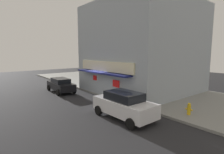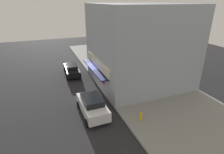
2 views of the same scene
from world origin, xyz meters
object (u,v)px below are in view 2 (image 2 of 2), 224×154
at_px(fire_hydrant, 141,116).
at_px(trash_can, 100,73).
at_px(parked_car_black, 72,69).
at_px(potted_plant_by_window, 131,87).
at_px(parked_car_white, 92,105).
at_px(potted_plant_by_doorway, 110,71).
at_px(pedestrian, 101,60).
at_px(traffic_light, 107,61).

bearing_deg(fire_hydrant, trash_can, -178.47).
bearing_deg(parked_car_black, trash_can, 53.42).
distance_m(potted_plant_by_window, parked_car_white, 5.45).
bearing_deg(parked_car_black, potted_plant_by_doorway, 63.54).
distance_m(trash_can, potted_plant_by_window, 5.58).
distance_m(fire_hydrant, potted_plant_by_window, 5.07).
height_order(trash_can, pedestrian, pedestrian).
bearing_deg(potted_plant_by_window, parked_car_black, -146.91).
bearing_deg(potted_plant_by_doorway, traffic_light, -26.20).
bearing_deg(traffic_light, parked_car_white, -34.93).
height_order(fire_hydrant, potted_plant_by_window, potted_plant_by_window).
distance_m(trash_can, parked_car_white, 8.21).
xyz_separation_m(pedestrian, parked_car_white, (11.09, -4.49, -0.30)).
xyz_separation_m(pedestrian, potted_plant_by_window, (8.81, 0.45, -0.39)).
distance_m(traffic_light, pedestrian, 7.56).
relative_size(pedestrian, parked_car_black, 0.41).
relative_size(trash_can, potted_plant_by_doorway, 0.97).
bearing_deg(fire_hydrant, potted_plant_by_doorway, 173.52).
bearing_deg(potted_plant_by_window, fire_hydrant, -17.27).
bearing_deg(parked_car_white, potted_plant_by_doorway, 148.99).
bearing_deg(parked_car_white, fire_hydrant, 53.34).
bearing_deg(fire_hydrant, parked_car_black, -164.35).
height_order(traffic_light, parked_car_black, traffic_light).
distance_m(fire_hydrant, potted_plant_by_doorway, 10.28).
height_order(traffic_light, potted_plant_by_window, traffic_light).
distance_m(potted_plant_by_doorway, potted_plant_by_window, 5.39).
height_order(potted_plant_by_doorway, parked_car_white, parked_car_white).
bearing_deg(potted_plant_by_doorway, trash_can, -86.73).
xyz_separation_m(traffic_light, parked_car_white, (4.05, -2.83, -2.51)).
relative_size(potted_plant_by_doorway, parked_car_white, 0.22).
distance_m(traffic_light, potted_plant_by_doorway, 4.84).
bearing_deg(parked_car_black, pedestrian, 103.65).
distance_m(fire_hydrant, trash_can, 10.14).
bearing_deg(potted_plant_by_doorway, potted_plant_by_window, 3.67).
distance_m(fire_hydrant, pedestrian, 13.70).
xyz_separation_m(traffic_light, potted_plant_by_window, (1.77, 2.12, -2.60)).
relative_size(pedestrian, parked_car_white, 0.42).
bearing_deg(parked_car_black, fire_hydrant, 15.65).
height_order(trash_can, potted_plant_by_doorway, potted_plant_by_doorway).
distance_m(trash_can, pedestrian, 3.80).
bearing_deg(potted_plant_by_window, potted_plant_by_doorway, -176.33).
bearing_deg(parked_car_white, parked_car_black, -179.59).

